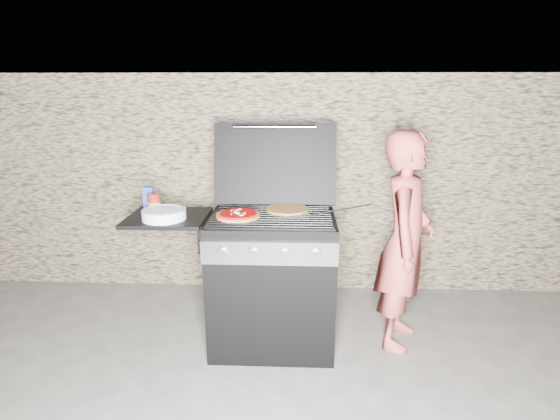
{
  "coord_description": "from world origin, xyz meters",
  "views": [
    {
      "loc": [
        0.16,
        -2.64,
        1.71
      ],
      "look_at": [
        0.05,
        0.0,
        0.95
      ],
      "focal_mm": 28.0,
      "sensor_mm": 36.0,
      "label": 1
    }
  ],
  "objects_px": {
    "pizza_topped": "(238,214)",
    "sauce_jar": "(154,203)",
    "person": "(405,242)",
    "gas_grill": "(235,281)"
  },
  "relations": [
    {
      "from": "pizza_topped",
      "to": "sauce_jar",
      "type": "relative_size",
      "value": 2.2
    },
    {
      "from": "person",
      "to": "pizza_topped",
      "type": "bearing_deg",
      "value": 115.68
    },
    {
      "from": "pizza_topped",
      "to": "sauce_jar",
      "type": "xyz_separation_m",
      "value": [
        -0.57,
        0.11,
        0.04
      ]
    },
    {
      "from": "gas_grill",
      "to": "pizza_topped",
      "type": "height_order",
      "value": "pizza_topped"
    },
    {
      "from": "pizza_topped",
      "to": "person",
      "type": "height_order",
      "value": "person"
    },
    {
      "from": "gas_grill",
      "to": "person",
      "type": "distance_m",
      "value": 1.15
    },
    {
      "from": "pizza_topped",
      "to": "person",
      "type": "distance_m",
      "value": 1.1
    },
    {
      "from": "pizza_topped",
      "to": "person",
      "type": "relative_size",
      "value": 0.19
    },
    {
      "from": "gas_grill",
      "to": "sauce_jar",
      "type": "height_order",
      "value": "sauce_jar"
    },
    {
      "from": "gas_grill",
      "to": "sauce_jar",
      "type": "relative_size",
      "value": 10.7
    }
  ]
}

